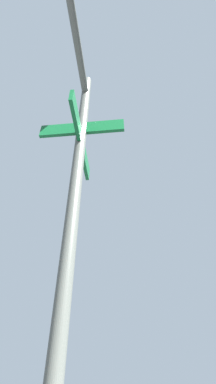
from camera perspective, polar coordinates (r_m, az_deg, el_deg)
The scene contains 1 object.
traffic_signal_near at distance 2.46m, azimuth -11.90°, elevation 32.28°, with size 2.78×2.26×5.50m.
Camera 1 is at (-5.49, -5.55, 1.56)m, focal length 25.42 mm.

